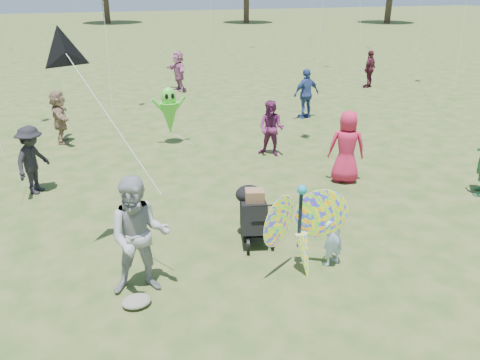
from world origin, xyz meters
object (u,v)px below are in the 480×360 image
at_px(crowd_h, 370,69).
at_px(crowd_b, 32,160).
at_px(crowd_a, 347,147).
at_px(alien_kite, 169,113).
at_px(child_girl, 333,234).
at_px(crowd_e, 271,129).
at_px(crowd_j, 178,71).
at_px(jogging_stroller, 253,211).
at_px(adult_man, 139,237).
at_px(crowd_c, 306,94).
at_px(butterfly_kite, 302,230).
at_px(crowd_d, 60,117).

bearing_deg(crowd_h, crowd_b, -3.12).
bearing_deg(crowd_a, alien_kite, -25.99).
distance_m(child_girl, crowd_e, 5.68).
bearing_deg(crowd_b, crowd_j, 1.87).
bearing_deg(crowd_j, jogging_stroller, -18.35).
bearing_deg(crowd_a, adult_man, 53.33).
distance_m(child_girl, crowd_j, 15.02).
relative_size(crowd_a, crowd_j, 1.01).
xyz_separation_m(adult_man, crowd_h, (12.44, 12.29, -0.13)).
distance_m(crowd_c, jogging_stroller, 9.03).
xyz_separation_m(crowd_a, butterfly_kite, (-2.80, -3.20, -0.08)).
xyz_separation_m(crowd_d, alien_kite, (3.11, -1.24, 0.16)).
bearing_deg(crowd_c, adult_man, 39.31).
xyz_separation_m(crowd_a, crowd_d, (-6.53, 5.57, -0.08)).
bearing_deg(crowd_d, child_girl, -155.50).
height_order(crowd_a, crowd_j, crowd_a).
relative_size(adult_man, jogging_stroller, 1.74).
bearing_deg(crowd_b, crowd_c, -35.63).
relative_size(crowd_b, crowd_d, 1.00).
relative_size(crowd_e, crowd_j, 0.89).
xyz_separation_m(jogging_stroller, alien_kite, (-0.24, 6.27, 0.36)).
bearing_deg(butterfly_kite, crowd_j, 84.88).
distance_m(crowd_c, butterfly_kite, 9.92).
xyz_separation_m(crowd_b, jogging_stroller, (3.94, -3.77, -0.19)).
distance_m(child_girl, crowd_h, 15.67).
relative_size(child_girl, butterfly_kite, 0.67).
height_order(child_girl, alien_kite, alien_kite).
distance_m(crowd_j, alien_kite, 7.74).
xyz_separation_m(crowd_c, alien_kite, (-5.21, -1.27, 0.08)).
bearing_deg(butterfly_kite, crowd_d, 113.04).
relative_size(child_girl, crowd_j, 0.68).
bearing_deg(crowd_e, crowd_d, -164.64).
bearing_deg(crowd_c, butterfly_kite, 52.17).
bearing_deg(crowd_e, crowd_b, -129.79).
distance_m(child_girl, jogging_stroller, 1.59).
bearing_deg(jogging_stroller, alien_kite, 108.42).
bearing_deg(crowd_b, butterfly_kite, -107.86).
xyz_separation_m(crowd_b, alien_kite, (3.70, 2.50, 0.16)).
distance_m(crowd_d, jogging_stroller, 8.22).
height_order(crowd_a, crowd_e, crowd_a).
bearing_deg(alien_kite, butterfly_kite, -85.27).
bearing_deg(crowd_b, alien_kite, -24.50).
bearing_deg(adult_man, crowd_j, 84.91).
height_order(crowd_a, jogging_stroller, crowd_a).
bearing_deg(child_girl, butterfly_kite, -13.86).
relative_size(crowd_c, crowd_h, 1.04).
bearing_deg(crowd_b, crowd_h, -30.25).
height_order(crowd_e, crowd_j, crowd_j).
bearing_deg(adult_man, crowd_c, 59.51).
relative_size(crowd_c, crowd_d, 1.10).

